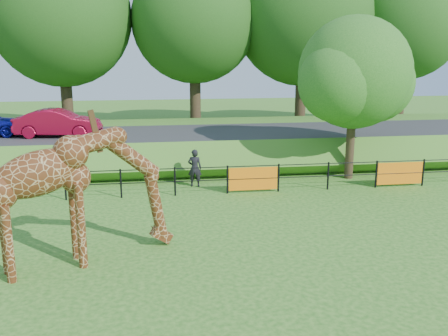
# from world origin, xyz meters

# --- Properties ---
(ground) EXTENTS (90.00, 90.00, 0.00)m
(ground) POSITION_xyz_m (0.00, 0.00, 0.00)
(ground) COLOR #235F17
(ground) RESTS_ON ground
(giraffe) EXTENTS (4.87, 2.72, 3.50)m
(giraffe) POSITION_xyz_m (-2.60, 2.32, 1.75)
(giraffe) COLOR #522810
(giraffe) RESTS_ON ground
(perimeter_fence) EXTENTS (28.07, 0.10, 1.10)m
(perimeter_fence) POSITION_xyz_m (0.00, 8.00, 0.55)
(perimeter_fence) COLOR black
(perimeter_fence) RESTS_ON ground
(embankment) EXTENTS (40.00, 9.00, 1.30)m
(embankment) POSITION_xyz_m (0.00, 15.50, 0.65)
(embankment) COLOR #235F17
(embankment) RESTS_ON ground
(road) EXTENTS (40.00, 5.00, 0.12)m
(road) POSITION_xyz_m (0.00, 14.00, 1.36)
(road) COLOR #28292B
(road) RESTS_ON embankment
(car_red) EXTENTS (3.99, 1.74, 1.28)m
(car_red) POSITION_xyz_m (-5.12, 13.67, 2.06)
(car_red) COLOR #A10B2B
(car_red) RESTS_ON road
(visitor) EXTENTS (0.62, 0.47, 1.52)m
(visitor) POSITION_xyz_m (0.85, 9.21, 0.76)
(visitor) COLOR black
(visitor) RESTS_ON ground
(tree_east) EXTENTS (5.40, 4.71, 6.76)m
(tree_east) POSITION_xyz_m (7.60, 9.63, 4.28)
(tree_east) COLOR black
(tree_east) RESTS_ON ground
(bg_tree_line) EXTENTS (37.30, 8.80, 11.82)m
(bg_tree_line) POSITION_xyz_m (1.89, 22.00, 7.19)
(bg_tree_line) COLOR black
(bg_tree_line) RESTS_ON ground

